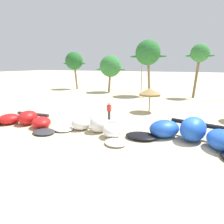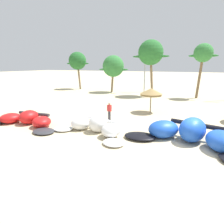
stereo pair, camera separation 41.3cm
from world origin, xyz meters
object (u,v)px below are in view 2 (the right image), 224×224
object	(u,v)px
kite_left_of_center	(190,134)
lamppost_west	(146,65)
kite_left	(95,126)
palm_center_left	(203,54)
palm_leftmost	(77,61)
palm_left	(113,66)
kite_far_left	(26,120)
palm_left_of_gap	(151,53)
beach_umbrella_near_van	(151,92)
person_near_kites	(109,111)

from	to	relation	value
kite_left_of_center	lamppost_west	size ratio (longest dim) A/B	0.95
kite_left	palm_center_left	distance (m)	21.63
palm_center_left	kite_left_of_center	bearing A→B (deg)	-89.69
palm_leftmost	palm_left	size ratio (longest dim) A/B	1.13
kite_far_left	kite_left	distance (m)	6.20
kite_left_of_center	palm_left_of_gap	bearing A→B (deg)	112.16
palm_left_of_gap	lamppost_west	distance (m)	5.00
palm_left	palm_center_left	xyz separation A→B (m)	(14.34, -0.80, 1.77)
palm_left	lamppost_west	xyz separation A→B (m)	(5.17, 2.64, 0.28)
palm_left	palm_center_left	distance (m)	14.47
beach_umbrella_near_van	palm_left_of_gap	world-z (taller)	palm_left_of_gap
kite_left_of_center	palm_leftmost	bearing A→B (deg)	137.21
palm_left	palm_left_of_gap	size ratio (longest dim) A/B	0.76
beach_umbrella_near_van	kite_far_left	bearing A→B (deg)	-133.17
kite_left_of_center	person_near_kites	bearing A→B (deg)	159.16
kite_left_of_center	palm_leftmost	xyz separation A→B (m)	(-22.98, 21.27, 4.93)
lamppost_west	person_near_kites	bearing A→B (deg)	-83.17
kite_left_of_center	beach_umbrella_near_van	xyz separation A→B (m)	(-4.37, 7.23, 1.52)
kite_left	palm_left_of_gap	world-z (taller)	palm_left_of_gap
palm_center_left	palm_left	bearing A→B (deg)	176.82
palm_left_of_gap	palm_left	bearing A→B (deg)	166.77
kite_far_left	lamppost_west	world-z (taller)	lamppost_west
kite_left	person_near_kites	distance (m)	3.49
beach_umbrella_near_van	palm_left	size ratio (longest dim) A/B	0.39
kite_far_left	kite_left_of_center	world-z (taller)	kite_left_of_center
kite_left	palm_center_left	xyz separation A→B (m)	(6.29, 19.85, 5.83)
kite_left_of_center	palm_left	bearing A→B (deg)	126.05
kite_left	person_near_kites	bearing A→B (deg)	98.29
palm_left	palm_left_of_gap	bearing A→B (deg)	-13.23
lamppost_west	kite_far_left	bearing A→B (deg)	-97.81
person_near_kites	palm_left	bearing A→B (deg)	113.67
person_near_kites	palm_left_of_gap	distance (m)	16.61
palm_center_left	beach_umbrella_near_van	bearing A→B (deg)	-109.86
person_near_kites	beach_umbrella_near_van	bearing A→B (deg)	61.27
person_near_kites	palm_center_left	size ratio (longest dim) A/B	0.21
person_near_kites	kite_left_of_center	bearing A→B (deg)	-20.84
lamppost_west	palm_center_left	bearing A→B (deg)	-20.54
kite_left_of_center	beach_umbrella_near_van	distance (m)	8.58
palm_left	kite_far_left	bearing A→B (deg)	-84.96
kite_left_of_center	palm_left	distance (m)	24.85
kite_left_of_center	palm_left	size ratio (longest dim) A/B	1.25
kite_left	kite_left_of_center	size ratio (longest dim) A/B	0.79
palm_leftmost	lamppost_west	xyz separation A→B (m)	(13.71, 1.21, -0.70)
kite_left	palm_center_left	size ratio (longest dim) A/B	0.82
person_near_kites	palm_center_left	bearing A→B (deg)	67.53
kite_far_left	kite_left_of_center	xyz separation A→B (m)	(12.56, 1.50, 0.17)
lamppost_west	beach_umbrella_near_van	bearing A→B (deg)	-72.18
kite_far_left	beach_umbrella_near_van	bearing A→B (deg)	46.83
person_near_kites	palm_leftmost	xyz separation A→B (m)	(-16.08, 18.64, 4.72)
kite_left_of_center	palm_left_of_gap	world-z (taller)	palm_left_of_gap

